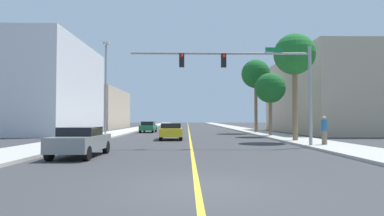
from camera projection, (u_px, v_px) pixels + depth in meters
ground at (189, 130)px, 50.13m from camera, size 192.00×192.00×0.00m
sidewalk_left at (133, 129)px, 50.00m from camera, size 3.57×168.00×0.15m
sidewalk_right at (244, 129)px, 50.28m from camera, size 3.57×168.00×0.15m
lane_marking_center at (189, 130)px, 50.13m from camera, size 0.16×144.00×0.01m
building_left_near at (39, 89)px, 37.88m from camera, size 11.05×16.88×10.86m
building_left_far at (80, 109)px, 58.24m from camera, size 15.21×18.86×7.19m
building_right_near at (353, 95)px, 40.67m from camera, size 17.30×21.02×9.76m
traffic_signal_mast at (253, 72)px, 19.65m from camera, size 11.33×0.36×6.22m
street_lamp at (106, 85)px, 28.09m from camera, size 0.56×0.28×8.54m
palm_near at (294, 55)px, 24.26m from camera, size 3.16×3.16×8.22m
palm_mid at (270, 88)px, 31.35m from camera, size 3.01×3.01×6.23m
palm_far at (256, 75)px, 38.59m from camera, size 3.50×3.50×8.92m
car_gray at (81, 141)px, 14.80m from camera, size 1.91×4.05×1.40m
car_yellow at (171, 131)px, 26.85m from camera, size 2.05×3.90×1.41m
car_green at (148, 127)px, 40.98m from camera, size 1.92×4.19×1.44m
pedestrian at (324, 130)px, 19.99m from camera, size 0.38×0.38×1.80m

